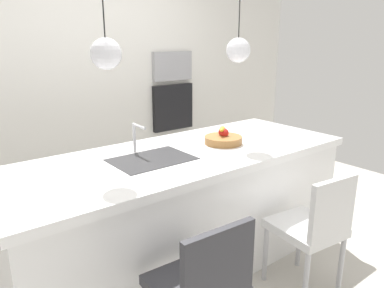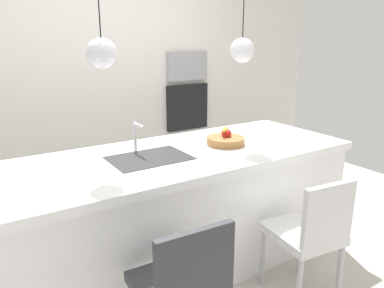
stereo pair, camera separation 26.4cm
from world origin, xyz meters
TOP-DOWN VIEW (x-y plane):
  - floor at (0.00, 0.00)m, footprint 6.60×6.60m
  - back_wall at (0.00, 1.65)m, footprint 6.00×0.10m
  - kitchen_island at (0.00, 0.00)m, footprint 2.70×1.02m
  - sink_basin at (-0.26, 0.00)m, footprint 0.56×0.40m
  - faucet at (-0.26, 0.21)m, footprint 0.02×0.17m
  - fruit_bowl at (0.42, -0.00)m, footprint 0.31×0.31m
  - microwave at (1.03, 1.58)m, footprint 0.54×0.08m
  - oven at (1.03, 1.58)m, footprint 0.56×0.08m
  - chair_near at (-0.50, -0.85)m, footprint 0.47×0.46m
  - chair_middle at (0.48, -0.85)m, footprint 0.46×0.49m
  - pendant_light_left at (-0.56, 0.00)m, footprint 0.19×0.19m
  - pendant_light_right at (0.56, 0.00)m, footprint 0.19×0.19m

SIDE VIEW (x-z plane):
  - floor at x=0.00m, z-range 0.00..0.00m
  - kitchen_island at x=0.00m, z-range 0.00..0.93m
  - chair_near at x=-0.50m, z-range 0.06..0.95m
  - chair_middle at x=0.48m, z-range 0.07..0.97m
  - sink_basin at x=-0.26m, z-range 0.91..0.93m
  - oven at x=1.03m, z-range 0.65..1.21m
  - fruit_bowl at x=0.42m, z-range 0.89..1.03m
  - faucet at x=-0.26m, z-range 0.96..1.18m
  - back_wall at x=0.00m, z-range 0.00..2.60m
  - microwave at x=1.03m, z-range 1.26..1.60m
  - pendant_light_left at x=-0.56m, z-range 1.26..2.06m
  - pendant_light_right at x=0.56m, z-range 1.26..2.06m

